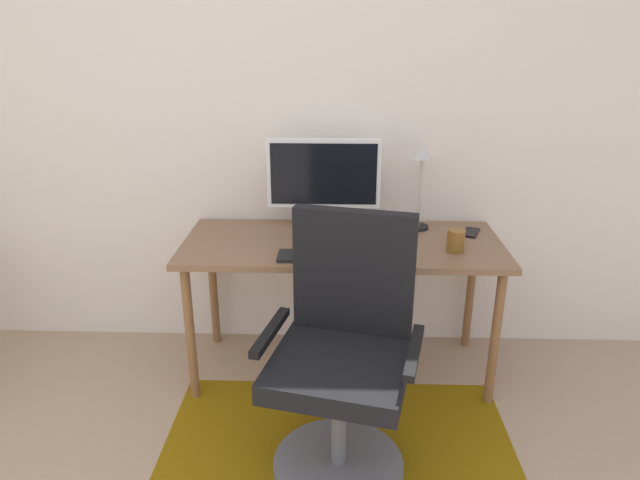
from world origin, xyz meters
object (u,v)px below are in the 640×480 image
at_px(desk, 342,255).
at_px(cell_phone, 471,232).
at_px(desk_lamp, 421,171).
at_px(keyboard, 326,256).
at_px(monitor, 324,177).
at_px(computer_mouse, 390,252).
at_px(coffee_cup, 456,241).
at_px(office_chair, 343,368).

xyz_separation_m(desk, cell_phone, (0.65, 0.13, 0.08)).
height_order(cell_phone, desk_lamp, desk_lamp).
distance_m(keyboard, cell_phone, 0.80).
bearing_deg(monitor, computer_mouse, -48.70).
bearing_deg(cell_phone, computer_mouse, -122.34).
distance_m(desk, monitor, 0.40).
bearing_deg(cell_phone, coffee_cup, -94.97).
relative_size(cell_phone, desk_lamp, 0.33).
height_order(monitor, office_chair, monitor).
relative_size(computer_mouse, office_chair, 0.10).
xyz_separation_m(monitor, cell_phone, (0.74, -0.04, -0.27)).
xyz_separation_m(coffee_cup, desk_lamp, (-0.13, 0.32, 0.25)).
relative_size(keyboard, cell_phone, 3.07).
xyz_separation_m(desk, monitor, (-0.10, 0.18, 0.35)).
bearing_deg(coffee_cup, computer_mouse, -168.86).
relative_size(monitor, cell_phone, 4.03).
bearing_deg(keyboard, desk, 70.68).
relative_size(keyboard, coffee_cup, 4.11).
xyz_separation_m(monitor, office_chair, (0.10, -0.85, -0.55)).
distance_m(computer_mouse, desk_lamp, 0.50).
bearing_deg(desk, keyboard, -109.32).
xyz_separation_m(computer_mouse, cell_phone, (0.43, 0.31, -0.01)).
xyz_separation_m(desk_lamp, office_chair, (-0.39, -0.87, -0.58)).
distance_m(keyboard, computer_mouse, 0.29).
xyz_separation_m(cell_phone, office_chair, (-0.64, -0.81, -0.28)).
bearing_deg(keyboard, cell_phone, 25.70).
xyz_separation_m(monitor, keyboard, (0.02, -0.39, -0.27)).
xyz_separation_m(desk, office_chair, (0.00, -0.67, -0.20)).
bearing_deg(monitor, desk_lamp, 2.86).
relative_size(monitor, office_chair, 0.54).
relative_size(keyboard, office_chair, 0.41).
height_order(desk, desk_lamp, desk_lamp).
distance_m(desk, cell_phone, 0.67).
bearing_deg(cell_phone, desk, -146.06).
xyz_separation_m(cell_phone, desk_lamp, (-0.26, 0.07, 0.30)).
height_order(desk, coffee_cup, coffee_cup).
height_order(desk, cell_phone, cell_phone).
xyz_separation_m(keyboard, desk_lamp, (0.46, 0.42, 0.29)).
bearing_deg(keyboard, monitor, 92.91).
distance_m(desk_lamp, office_chair, 1.12).
distance_m(desk, computer_mouse, 0.29).
bearing_deg(keyboard, office_chair, -80.20).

